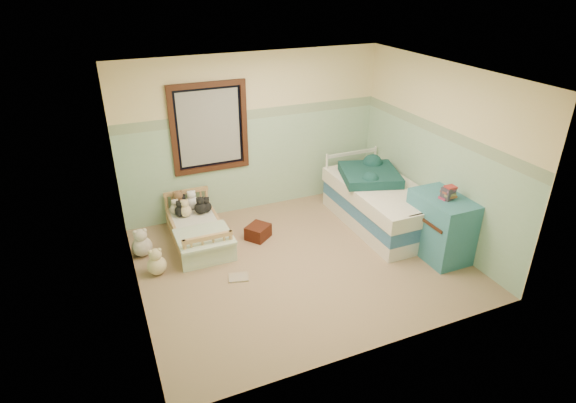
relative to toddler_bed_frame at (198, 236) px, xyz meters
name	(u,v)px	position (x,y,z in m)	size (l,w,h in m)	color
floor	(300,261)	(1.16, -1.05, -0.10)	(4.20, 3.60, 0.02)	#97795C
ceiling	(303,74)	(1.16, -1.05, 2.42)	(4.20, 3.60, 0.02)	silver
wall_back	(254,134)	(1.16, 0.75, 1.16)	(4.20, 0.04, 2.50)	beige
wall_front	(382,248)	(1.16, -2.85, 1.16)	(4.20, 0.04, 2.50)	beige
wall_left	(126,207)	(-0.94, -1.05, 1.16)	(0.04, 3.60, 2.50)	beige
wall_right	(438,153)	(3.26, -1.05, 1.16)	(0.04, 3.60, 2.50)	beige
wainscot_mint	(255,164)	(1.16, 0.74, 0.66)	(4.20, 0.01, 1.50)	#A1C4A6
border_strip	(253,114)	(1.16, 0.74, 1.49)	(4.20, 0.01, 0.15)	#446E43
window_frame	(210,128)	(0.46, 0.71, 1.36)	(1.16, 0.06, 1.36)	black
window_blinds	(209,128)	(0.46, 0.72, 1.36)	(0.92, 0.01, 1.12)	#ADADA5
toddler_bed_frame	(198,236)	(0.00, 0.00, 0.00)	(0.68, 1.36, 0.17)	#A7834A
toddler_mattress	(197,227)	(0.00, 0.00, 0.15)	(0.62, 1.30, 0.12)	silver
patchwork_quilt	(204,237)	(0.00, -0.42, 0.22)	(0.74, 0.68, 0.03)	#83AED0
plush_bed_brown	(179,204)	(-0.15, 0.50, 0.32)	(0.22, 0.22, 0.22)	brown
plush_bed_white	(192,202)	(0.05, 0.50, 0.31)	(0.20, 0.20, 0.20)	white
plush_bed_tan	(185,211)	(-0.10, 0.28, 0.30)	(0.18, 0.18, 0.18)	beige
plush_bed_dark	(201,208)	(0.13, 0.28, 0.30)	(0.18, 0.18, 0.18)	black
plush_floor_cream	(142,247)	(-0.79, -0.06, 0.05)	(0.28, 0.28, 0.28)	beige
plush_floor_tan	(157,265)	(-0.68, -0.59, 0.04)	(0.25, 0.25, 0.25)	beige
twin_bed_frame	(380,218)	(2.71, -0.60, 0.02)	(0.98, 1.95, 0.22)	white
twin_boxspring	(381,205)	(2.71, -0.60, 0.24)	(0.98, 1.95, 0.22)	navy
twin_mattress	(382,192)	(2.71, -0.60, 0.46)	(1.01, 1.99, 0.22)	white
teal_blanket	(370,175)	(2.66, -0.30, 0.64)	(0.83, 0.88, 0.14)	#0E3632
dresser	(440,226)	(2.97, -1.62, 0.35)	(0.55, 0.87, 0.87)	teal
book_stack	(448,193)	(2.97, -1.67, 0.87)	(0.16, 0.13, 0.16)	#432E2E
red_pillow	(258,232)	(0.83, -0.25, 0.01)	(0.32, 0.28, 0.20)	maroon
floor_book	(238,277)	(0.26, -1.10, -0.08)	(0.25, 0.19, 0.02)	gold
extra_plush_0	(206,207)	(0.22, 0.30, 0.29)	(0.16, 0.16, 0.16)	black
extra_plush_1	(181,211)	(-0.16, 0.31, 0.30)	(0.18, 0.18, 0.18)	black
extra_plush_2	(182,204)	(-0.09, 0.52, 0.29)	(0.17, 0.17, 0.17)	black
extra_plush_3	(175,209)	(-0.22, 0.44, 0.29)	(0.16, 0.16, 0.16)	beige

